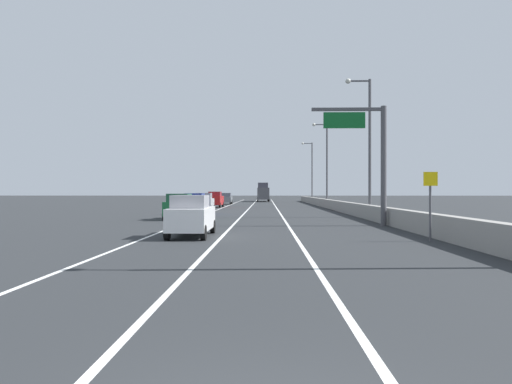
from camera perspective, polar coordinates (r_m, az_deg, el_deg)
The scene contains 17 objects.
ground_plane at distance 67.84m, azimuth 1.10°, elevation -1.72°, with size 320.00×320.00×0.00m, color #26282B.
lane_stripe_left at distance 59.11m, azimuth -4.26°, elevation -1.99°, with size 0.16×130.00×0.00m, color silver.
lane_stripe_center at distance 58.88m, azimuth -0.86°, elevation -2.00°, with size 0.16×130.00×0.00m, color silver.
lane_stripe_right at distance 58.86m, azimuth 2.55°, elevation -2.00°, with size 0.16×130.00×0.00m, color silver.
jersey_barrier_right at distance 44.56m, azimuth 11.50°, elevation -1.98°, with size 0.60×120.00×1.10m, color gray.
overhead_sign_gantry at distance 30.59m, azimuth 13.76°, elevation 4.90°, with size 4.68×0.36×7.50m.
speed_advisory_sign at distance 21.69m, azimuth 20.24°, elevation -0.98°, with size 0.60×0.11×3.00m.
lamp_post_right_second at distance 40.36m, azimuth 13.22°, elevation 6.28°, with size 2.14×0.44×11.49m.
lamp_post_right_third at distance 65.52m, azimuth 8.34°, elevation 3.91°, with size 2.14×0.44×11.49m.
lamp_post_right_fourth at distance 91.00m, azimuth 6.62°, elevation 2.84°, with size 2.14×0.44×11.49m.
car_red_0 at distance 63.86m, azimuth -4.91°, elevation -0.90°, with size 1.97×4.20×2.10m.
car_green_1 at distance 36.88m, azimuth -9.11°, elevation -1.73°, with size 1.89×4.65×1.98m.
car_silver_2 at distance 50.80m, azimuth -6.23°, elevation -1.23°, with size 1.85×4.17×1.98m.
car_gray_3 at distance 78.25m, azimuth -3.60°, elevation -0.80°, with size 1.84×4.35×1.87m.
car_blue_4 at distance 44.50m, azimuth -7.30°, elevation -1.42°, with size 1.88×4.61×1.97m.
car_white_5 at distance 22.79m, azimuth -7.78°, elevation -2.88°, with size 1.84×4.49×1.98m.
box_truck at distance 98.66m, azimuth 0.86°, elevation -0.10°, with size 2.63×8.84×3.96m.
Camera 1 is at (0.08, -3.81, 2.17)m, focal length 33.23 mm.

